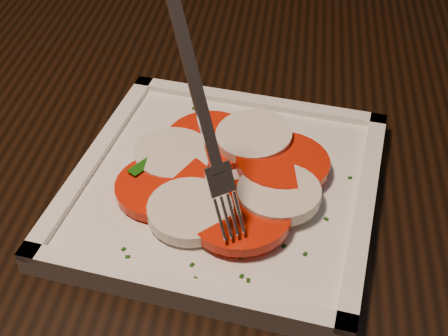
{
  "coord_description": "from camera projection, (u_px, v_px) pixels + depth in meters",
  "views": [
    {
      "loc": [
        -0.18,
        -0.46,
        1.12
      ],
      "look_at": [
        -0.27,
        -0.09,
        0.78
      ],
      "focal_mm": 50.0,
      "sensor_mm": 36.0,
      "label": 1
    }
  ],
  "objects": [
    {
      "name": "fork",
      "position": [
        196.0,
        108.0,
        0.44
      ],
      "size": [
        0.09,
        0.09,
        0.16
      ],
      "primitive_type": null,
      "rotation": [
        0.0,
        0.0,
        0.75
      ],
      "color": "white",
      "rests_on": "caprese_salad"
    },
    {
      "name": "table",
      "position": [
        322.0,
        255.0,
        0.61
      ],
      "size": [
        1.28,
        0.93,
        0.75
      ],
      "rotation": [
        0.0,
        0.0,
        0.12
      ],
      "color": "black",
      "rests_on": "ground"
    },
    {
      "name": "caprese_salad",
      "position": [
        224.0,
        174.0,
        0.52
      ],
      "size": [
        0.19,
        0.2,
        0.02
      ],
      "color": "red",
      "rests_on": "plate"
    },
    {
      "name": "plate",
      "position": [
        224.0,
        188.0,
        0.53
      ],
      "size": [
        0.26,
        0.26,
        0.01
      ],
      "primitive_type": "cube",
      "rotation": [
        0.0,
        0.0,
        -0.03
      ],
      "color": "white",
      "rests_on": "table"
    }
  ]
}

